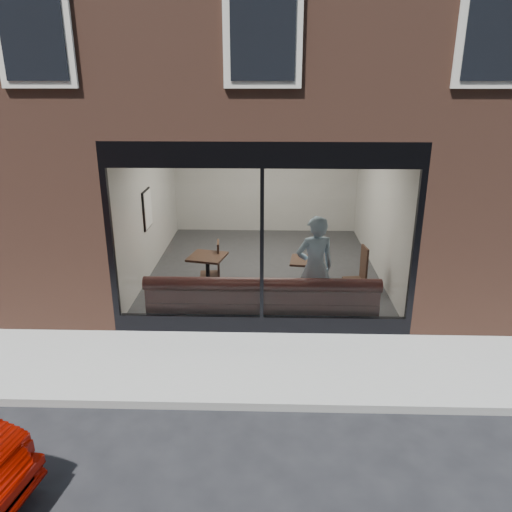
{
  "coord_description": "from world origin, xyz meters",
  "views": [
    {
      "loc": [
        0.13,
        -5.52,
        4.1
      ],
      "look_at": [
        -0.11,
        2.4,
        1.25
      ],
      "focal_mm": 35.0,
      "sensor_mm": 36.0,
      "label": 1
    }
  ],
  "objects_px": {
    "banquette": "(262,310)",
    "cafe_chair_left": "(210,274)",
    "cafe_table_right": "(307,261)",
    "cafe_chair_right": "(354,280)",
    "person": "(315,268)",
    "cafe_table_left": "(207,257)"
  },
  "relations": [
    {
      "from": "banquette",
      "to": "cafe_chair_right",
      "type": "distance_m",
      "value": 2.28
    },
    {
      "from": "cafe_table_left",
      "to": "cafe_chair_right",
      "type": "bearing_deg",
      "value": 1.2
    },
    {
      "from": "cafe_table_right",
      "to": "cafe_chair_right",
      "type": "distance_m",
      "value": 1.12
    },
    {
      "from": "cafe_table_left",
      "to": "cafe_chair_left",
      "type": "bearing_deg",
      "value": 90.37
    },
    {
      "from": "cafe_table_right",
      "to": "cafe_chair_right",
      "type": "height_order",
      "value": "cafe_table_right"
    },
    {
      "from": "cafe_table_right",
      "to": "cafe_chair_right",
      "type": "bearing_deg",
      "value": 13.42
    },
    {
      "from": "cafe_table_left",
      "to": "cafe_table_right",
      "type": "relative_size",
      "value": 1.09
    },
    {
      "from": "banquette",
      "to": "person",
      "type": "height_order",
      "value": "person"
    },
    {
      "from": "banquette",
      "to": "cafe_table_left",
      "type": "relative_size",
      "value": 5.89
    },
    {
      "from": "banquette",
      "to": "cafe_chair_left",
      "type": "distance_m",
      "value": 1.95
    },
    {
      "from": "cafe_table_right",
      "to": "cafe_chair_left",
      "type": "relative_size",
      "value": 1.62
    },
    {
      "from": "banquette",
      "to": "cafe_table_left",
      "type": "height_order",
      "value": "cafe_table_left"
    },
    {
      "from": "banquette",
      "to": "person",
      "type": "xyz_separation_m",
      "value": [
        0.92,
        0.23,
        0.72
      ]
    },
    {
      "from": "cafe_chair_left",
      "to": "cafe_chair_right",
      "type": "relative_size",
      "value": 1.02
    },
    {
      "from": "cafe_chair_right",
      "to": "cafe_table_left",
      "type": "bearing_deg",
      "value": -6.73
    },
    {
      "from": "cafe_chair_left",
      "to": "cafe_chair_right",
      "type": "distance_m",
      "value": 2.95
    },
    {
      "from": "person",
      "to": "cafe_table_right",
      "type": "relative_size",
      "value": 3.02
    },
    {
      "from": "banquette",
      "to": "cafe_table_right",
      "type": "xyz_separation_m",
      "value": [
        0.85,
        1.14,
        0.52
      ]
    },
    {
      "from": "person",
      "to": "cafe_chair_left",
      "type": "height_order",
      "value": "person"
    },
    {
      "from": "banquette",
      "to": "cafe_chair_right",
      "type": "relative_size",
      "value": 10.54
    },
    {
      "from": "cafe_table_left",
      "to": "cafe_table_right",
      "type": "xyz_separation_m",
      "value": [
        1.97,
        -0.17,
        0.0
      ]
    },
    {
      "from": "banquette",
      "to": "cafe_table_right",
      "type": "height_order",
      "value": "cafe_table_right"
    }
  ]
}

